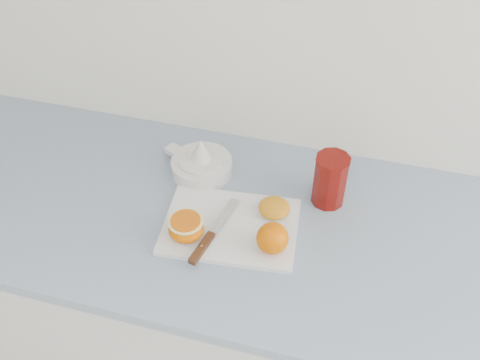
{
  "coord_description": "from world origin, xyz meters",
  "views": [
    {
      "loc": [
        0.09,
        0.86,
        1.82
      ],
      "look_at": [
        -0.15,
        1.75,
        0.96
      ],
      "focal_mm": 40.0,
      "sensor_mm": 36.0,
      "label": 1
    }
  ],
  "objects_px": {
    "cutting_board": "(231,226)",
    "half_orange": "(186,228)",
    "red_tumbler": "(330,182)",
    "counter": "(258,324)",
    "citrus_juicer": "(201,163)"
  },
  "relations": [
    {
      "from": "half_orange",
      "to": "citrus_juicer",
      "type": "height_order",
      "value": "citrus_juicer"
    },
    {
      "from": "cutting_board",
      "to": "citrus_juicer",
      "type": "distance_m",
      "value": 0.21
    },
    {
      "from": "counter",
      "to": "half_orange",
      "type": "xyz_separation_m",
      "value": [
        -0.15,
        -0.1,
        0.48
      ]
    },
    {
      "from": "red_tumbler",
      "to": "half_orange",
      "type": "bearing_deg",
      "value": -144.27
    },
    {
      "from": "half_orange",
      "to": "citrus_juicer",
      "type": "relative_size",
      "value": 0.41
    },
    {
      "from": "counter",
      "to": "half_orange",
      "type": "bearing_deg",
      "value": -147.43
    },
    {
      "from": "half_orange",
      "to": "citrus_juicer",
      "type": "distance_m",
      "value": 0.23
    },
    {
      "from": "counter",
      "to": "red_tumbler",
      "type": "distance_m",
      "value": 0.54
    },
    {
      "from": "cutting_board",
      "to": "half_orange",
      "type": "distance_m",
      "value": 0.11
    },
    {
      "from": "citrus_juicer",
      "to": "red_tumbler",
      "type": "xyz_separation_m",
      "value": [
        0.33,
        -0.02,
        0.03
      ]
    },
    {
      "from": "red_tumbler",
      "to": "cutting_board",
      "type": "bearing_deg",
      "value": -143.24
    },
    {
      "from": "cutting_board",
      "to": "half_orange",
      "type": "bearing_deg",
      "value": -146.8
    },
    {
      "from": "counter",
      "to": "citrus_juicer",
      "type": "height_order",
      "value": "citrus_juicer"
    },
    {
      "from": "cutting_board",
      "to": "red_tumbler",
      "type": "bearing_deg",
      "value": 36.76
    },
    {
      "from": "citrus_juicer",
      "to": "half_orange",
      "type": "bearing_deg",
      "value": -79.85
    }
  ]
}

